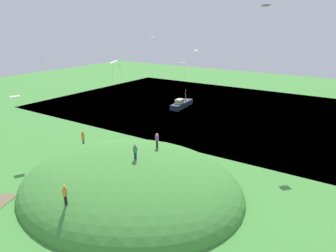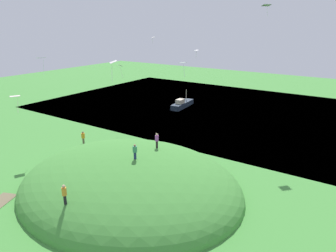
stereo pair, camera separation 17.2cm
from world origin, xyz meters
name	(u,v)px [view 1 (the left image)]	position (x,y,z in m)	size (l,w,h in m)	color
ground_plane	(162,152)	(0.00, 0.00, 0.00)	(160.00, 160.00, 0.00)	#438B39
lake_water	(235,112)	(-26.07, 0.00, -0.20)	(46.74, 80.00, 0.40)	#314F75
grass_hill	(130,188)	(10.28, 2.96, 0.00)	(21.69, 24.78, 7.75)	#428937
boat_on_lake	(181,104)	(-22.41, -10.62, 0.66)	(7.63, 2.63, 3.39)	#1D2938
person_with_child	(135,150)	(10.61, 4.16, 4.84)	(0.50, 0.50, 1.59)	navy
person_on_hilltop	(65,192)	(18.72, 3.25, 3.60)	(0.51, 0.51, 1.84)	black
person_walking_path	(157,139)	(6.47, 3.87, 4.71)	(0.53, 0.53, 1.74)	black
person_watching_kites	(83,136)	(7.81, -6.77, 3.26)	(0.45, 0.45, 1.66)	brown
kite_0	(120,67)	(-6.12, -12.61, 10.12)	(0.78, 0.97, 2.25)	silver
kite_1	(114,63)	(13.67, 4.73, 13.79)	(1.00, 1.03, 1.78)	white
kite_2	(152,38)	(-13.51, -11.37, 14.49)	(0.92, 0.94, 1.19)	silver
kite_3	(196,51)	(-6.08, 1.62, 13.30)	(0.73, 0.79, 1.15)	white
kite_4	(266,6)	(-11.73, 8.94, 19.19)	(1.42, 1.38, 1.52)	white
kite_5	(41,59)	(7.02, -14.75, 12.43)	(1.36, 1.19, 2.32)	white
kite_6	(15,97)	(16.27, -6.24, 10.00)	(1.14, 1.00, 1.76)	white
kite_9	(183,64)	(9.38, 8.91, 13.59)	(0.75, 0.63, 1.31)	white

